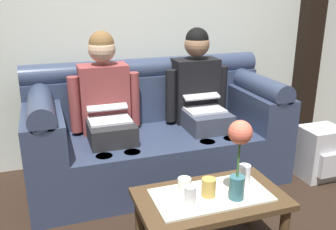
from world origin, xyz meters
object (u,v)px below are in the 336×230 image
at_px(couch, 156,134).
at_px(person_right, 200,97).
at_px(flower_vase, 239,150).
at_px(person_left, 107,106).
at_px(cup_near_right, 209,187).
at_px(coffee_table, 210,204).
at_px(cup_far_center, 184,185).
at_px(cup_far_left, 190,195).
at_px(backpack_right, 320,153).
at_px(cup_near_left, 244,174).

xyz_separation_m(couch, person_right, (0.39, -0.00, 0.28)).
height_order(couch, flower_vase, couch).
bearing_deg(person_left, person_right, -0.01).
bearing_deg(cup_near_right, person_right, 69.10).
relative_size(person_left, cup_near_right, 11.65).
bearing_deg(coffee_table, person_right, 69.90).
xyz_separation_m(cup_near_right, cup_far_center, (-0.11, 0.08, -0.01)).
bearing_deg(cup_near_right, cup_far_center, 144.93).
xyz_separation_m(flower_vase, cup_far_left, (-0.27, 0.02, -0.24)).
bearing_deg(couch, person_left, -179.64).
height_order(couch, cup_far_left, couch).
height_order(cup_far_center, cup_far_left, cup_far_left).
xyz_separation_m(cup_near_right, backpack_right, (1.31, 0.60, -0.24)).
bearing_deg(cup_near_right, cup_near_left, 12.60).
height_order(person_right, cup_near_right, person_right).
relative_size(coffee_table, flower_vase, 1.85).
height_order(coffee_table, cup_far_left, cup_far_left).
bearing_deg(coffee_table, couch, 90.00).
xyz_separation_m(couch, cup_near_left, (0.24, -1.03, 0.09)).
distance_m(person_left, cup_far_left, 1.17).
bearing_deg(cup_far_center, backpack_right, 20.24).
bearing_deg(flower_vase, cup_near_right, 151.05).
distance_m(person_right, cup_near_right, 1.17).
height_order(couch, cup_far_center, couch).
distance_m(cup_near_left, cup_far_left, 0.41).
distance_m(person_left, cup_far_center, 1.05).
relative_size(couch, cup_near_left, 16.94).
bearing_deg(person_left, coffee_table, -69.91).
xyz_separation_m(couch, backpack_right, (1.29, -0.48, -0.16)).
height_order(person_left, cup_far_center, person_left).
bearing_deg(cup_far_left, cup_near_right, 20.67).
xyz_separation_m(coffee_table, cup_far_left, (-0.15, -0.06, 0.12)).
bearing_deg(flower_vase, couch, 95.67).
bearing_deg(backpack_right, cup_far_left, -155.56).
relative_size(cup_near_left, cup_near_right, 1.14).
relative_size(flower_vase, cup_near_right, 4.38).
bearing_deg(cup_far_center, person_right, 62.22).
distance_m(cup_far_center, backpack_right, 1.53).
bearing_deg(cup_near_right, backpack_right, 24.81).
height_order(cup_near_left, cup_far_center, cup_near_left).
distance_m(couch, backpack_right, 1.38).
bearing_deg(flower_vase, cup_far_left, 174.68).
relative_size(person_right, cup_near_left, 10.20).
distance_m(cup_near_left, backpack_right, 1.21).
height_order(person_left, coffee_table, person_left).
bearing_deg(couch, cup_far_center, -97.64).
bearing_deg(coffee_table, cup_far_center, 151.68).
xyz_separation_m(person_right, backpack_right, (0.90, -0.48, -0.44)).
xyz_separation_m(person_right, coffee_table, (-0.39, -1.07, -0.32)).
height_order(coffee_table, backpack_right, backpack_right).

